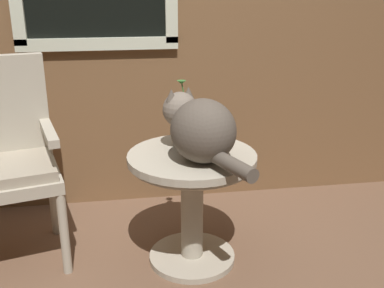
{
  "coord_description": "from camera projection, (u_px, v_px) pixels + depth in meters",
  "views": [
    {
      "loc": [
        -0.18,
        -1.93,
        1.35
      ],
      "look_at": [
        0.14,
        0.07,
        0.63
      ],
      "focal_mm": 43.01,
      "sensor_mm": 36.0,
      "label": 1
    }
  ],
  "objects": [
    {
      "name": "ground_plane",
      "position": [
        167.0,
        269.0,
        2.28
      ],
      "size": [
        6.0,
        6.0,
        0.0
      ],
      "primitive_type": "plane",
      "color": "brown"
    },
    {
      "name": "wicker_side_table",
      "position": [
        192.0,
        186.0,
        2.23
      ],
      "size": [
        0.61,
        0.61,
        0.58
      ],
      "color": "#B2A893",
      "rests_on": "ground_plane"
    },
    {
      "name": "wicker_chair",
      "position": [
        1.0,
        153.0,
        2.22
      ],
      "size": [
        0.59,
        0.56,
        1.01
      ],
      "color": "#B2A893",
      "rests_on": "ground_plane"
    },
    {
      "name": "cat",
      "position": [
        200.0,
        128.0,
        2.06
      ],
      "size": [
        0.39,
        0.62,
        0.3
      ],
      "color": "brown",
      "rests_on": "wicker_side_table"
    },
    {
      "name": "pewter_vase_with_ivy",
      "position": [
        187.0,
        126.0,
        2.29
      ],
      "size": [
        0.12,
        0.12,
        0.32
      ],
      "color": "gray",
      "rests_on": "wicker_side_table"
    }
  ]
}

